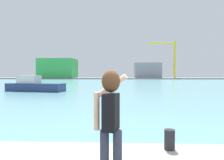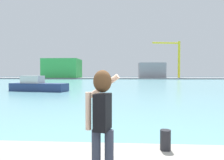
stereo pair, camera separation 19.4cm
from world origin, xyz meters
name	(u,v)px [view 1 (the left image)]	position (x,y,z in m)	size (l,w,h in m)	color
ground_plane	(123,83)	(0.00, 50.00, 0.00)	(220.00, 220.00, 0.00)	#334751
harbor_water	(123,82)	(0.00, 52.00, 0.01)	(140.00, 100.00, 0.02)	#6BA8B2
far_shore_dock	(122,78)	(0.00, 92.00, 0.25)	(140.00, 20.00, 0.50)	gray
person_photographer	(110,114)	(-0.67, 0.16, 1.68)	(0.53, 0.57, 1.74)	#2D3342
harbor_bollard	(170,140)	(0.57, 1.61, 0.83)	(0.23, 0.23, 0.44)	black
boat_moored	(34,86)	(-11.78, 23.31, 0.74)	(7.86, 3.62, 2.03)	navy
warehouse_left	(58,68)	(-28.83, 89.03, 4.70)	(15.51, 12.29, 8.41)	green
warehouse_right	(147,70)	(11.42, 90.58, 3.81)	(11.61, 8.10, 6.61)	gray
port_crane	(171,55)	(21.34, 88.16, 10.33)	(12.31, 2.83, 15.82)	yellow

